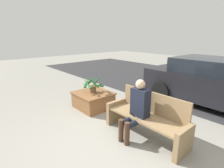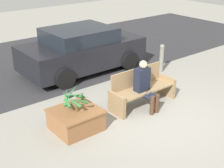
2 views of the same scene
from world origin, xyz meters
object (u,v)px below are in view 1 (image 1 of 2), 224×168
at_px(person_seated, 137,107).
at_px(potted_plant, 93,84).
at_px(parked_car, 213,82).
at_px(bench, 147,117).
at_px(planter_box, 93,99).

xyz_separation_m(person_seated, potted_plant, (-1.84, 0.22, 0.07)).
height_order(potted_plant, parked_car, parked_car).
xyz_separation_m(bench, planter_box, (-1.94, 0.01, -0.17)).
relative_size(bench, potted_plant, 2.93).
distance_m(person_seated, planter_box, 1.89).
relative_size(person_seated, parked_car, 0.31).
bearing_deg(parked_car, person_seated, -95.11).
distance_m(person_seated, parked_car, 3.13).
distance_m(bench, person_seated, 0.33).
relative_size(potted_plant, parked_car, 0.16).
bearing_deg(parked_car, planter_box, -126.04).
distance_m(potted_plant, parked_car, 3.59).
height_order(planter_box, parked_car, parked_car).
xyz_separation_m(person_seated, planter_box, (-1.84, 0.21, -0.40)).
relative_size(planter_box, parked_car, 0.26).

